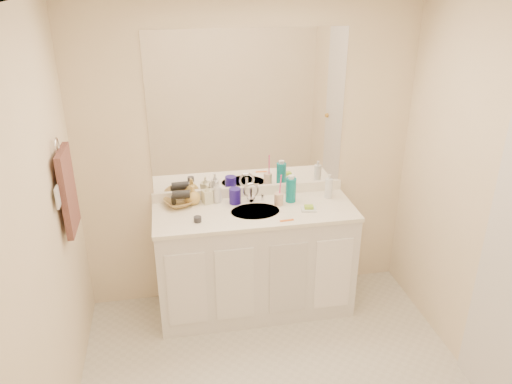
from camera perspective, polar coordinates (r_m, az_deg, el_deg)
The scene contains 27 objects.
ceiling at distance 2.36m, azimuth 4.62°, elevation 20.74°, with size 2.60×2.60×0.02m, color white.
wall_back at distance 3.87m, azimuth -0.88°, elevation 3.98°, with size 2.60×0.02×2.40m, color #F8E5C2.
wall_left at distance 2.73m, azimuth -23.96°, elevation -7.49°, with size 0.02×2.60×2.40m, color #F8E5C2.
wall_right at distance 3.26m, azimuth 26.60°, elevation -2.83°, with size 0.02×2.60×2.40m, color #F8E5C2.
vanity_cabinet at distance 3.97m, azimuth -0.13°, elevation -7.96°, with size 1.50×0.55×0.85m, color white.
countertop at distance 3.75m, azimuth -0.14°, elevation -2.27°, with size 1.52×0.57×0.03m, color white.
backsplash at distance 3.96m, azimuth -0.82°, elevation 0.10°, with size 1.52×0.03×0.08m, color white.
sink_basin at distance 3.73m, azimuth -0.08°, elevation -2.36°, with size 0.37×0.37×0.02m, color #B7ADA0.
faucet at distance 3.86m, azimuth -0.57°, elevation -0.29°, with size 0.02×0.02×0.11m, color silver.
mirror at distance 3.75m, azimuth -0.90°, elevation 9.11°, with size 1.48×0.01×1.20m, color white.
blue_mug at distance 3.83m, azimuth -2.42°, elevation -0.46°, with size 0.09×0.09×0.12m, color navy.
tan_cup at distance 3.81m, azimuth 2.61°, elevation -0.81°, with size 0.07×0.07×0.09m, color beige.
toothbrush at distance 3.77m, azimuth 2.79°, elevation 0.62°, with size 0.01×0.01×0.20m, color #FB428F.
mouthwash_bottle at distance 3.85m, azimuth 4.01°, elevation 0.23°, with size 0.08×0.08×0.19m, color #0B7C84.
clear_pump_bottle at distance 3.96m, azimuth 8.31°, elevation 0.43°, with size 0.06×0.06×0.16m, color white.
soap_dish at distance 3.76m, azimuth 6.05°, elevation -1.96°, with size 0.11×0.09×0.01m, color white.
green_soap at distance 3.75m, azimuth 6.06°, elevation -1.72°, with size 0.07×0.05×0.02m, color #91C630.
orange_comb at distance 3.60m, azimuth 3.55°, elevation -3.25°, with size 0.10×0.02×0.00m, color orange.
dark_jar at distance 3.59m, azimuth -6.69°, elevation -3.12°, with size 0.06×0.06×0.04m, color #2B2B30.
soap_bottle_white at distance 3.84m, azimuth -4.46°, elevation 0.05°, with size 0.07×0.07×0.18m, color silver.
soap_bottle_cream at distance 3.84m, azimuth -5.60°, elevation -0.20°, with size 0.07×0.07×0.16m, color beige.
soap_bottle_yellow at distance 3.84m, azimuth -7.23°, elevation -0.36°, with size 0.11×0.11×0.15m, color tan.
wicker_basket at distance 3.85m, azimuth -8.78°, elevation -1.18°, with size 0.22×0.22×0.05m, color olive.
hair_dryer at distance 3.82m, azimuth -8.54°, elevation -0.30°, with size 0.07×0.07×0.13m, color black.
towel_ring at distance 3.28m, azimuth -21.80°, elevation 4.89°, with size 0.11×0.11×0.01m, color silver.
hand_towel at distance 3.38m, azimuth -20.69°, elevation 0.12°, with size 0.04×0.32×0.55m, color #492A27.
switch_plate at distance 3.18m, azimuth -21.73°, elevation -0.54°, with size 0.01×0.09×0.13m, color silver.
Camera 1 is at (-0.60, -2.27, 2.54)m, focal length 35.00 mm.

